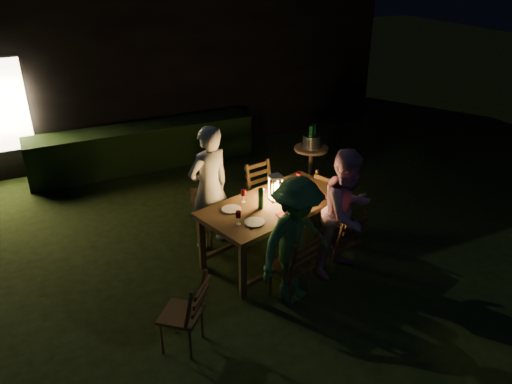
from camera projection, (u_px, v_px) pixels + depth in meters
name	position (u px, v px, depth m)	size (l,w,h in m)	color
garden_envelope	(133.00, 58.00, 11.09)	(40.00, 40.00, 3.20)	black
dining_table	(275.00, 208.00, 6.52)	(2.17, 1.48, 0.82)	#493018
chair_near_left	(292.00, 276.00, 5.94)	(0.53, 0.56, 0.94)	#493018
chair_near_right	(340.00, 250.00, 6.48)	(0.46, 0.49, 0.90)	#493018
chair_far_left	(213.00, 228.00, 6.97)	(0.50, 0.53, 0.92)	#493018
chair_far_right	(266.00, 205.00, 7.56)	(0.51, 0.53, 0.96)	#493018
chair_end	(334.00, 209.00, 7.45)	(0.59, 0.57, 0.97)	#493018
chair_spare	(184.00, 325.00, 5.18)	(0.60, 0.59, 0.91)	#493018
person_house_side	(209.00, 188.00, 6.73)	(0.64, 0.42, 1.76)	white
person_opp_right	(347.00, 213.00, 6.19)	(0.81, 0.63, 1.67)	#BA80A0
person_opp_left	(296.00, 242.00, 5.68)	(1.02, 0.59, 1.59)	#3C753A
lantern	(275.00, 189.00, 6.47)	(0.16, 0.16, 0.35)	white
plate_far_left	(232.00, 209.00, 6.30)	(0.25, 0.25, 0.01)	white
plate_near_left	(255.00, 222.00, 6.00)	(0.25, 0.25, 0.01)	white
plate_far_right	(288.00, 186.00, 6.89)	(0.25, 0.25, 0.01)	white
plate_near_right	(311.00, 197.00, 6.60)	(0.25, 0.25, 0.01)	white
wineglass_a	(243.00, 196.00, 6.45)	(0.06, 0.06, 0.18)	#59070F
wineglass_b	(238.00, 218.00, 5.93)	(0.06, 0.06, 0.18)	#59070F
wineglass_c	(307.00, 197.00, 6.43)	(0.06, 0.06, 0.18)	#59070F
wineglass_d	(298.00, 179.00, 6.93)	(0.06, 0.06, 0.18)	#59070F
wineglass_e	(286.00, 207.00, 6.18)	(0.06, 0.06, 0.18)	silver
bottle_table	(261.00, 199.00, 6.27)	(0.07, 0.07, 0.28)	#0F471E
napkin_left	(284.00, 215.00, 6.17)	(0.18, 0.14, 0.01)	red
napkin_right	(321.00, 197.00, 6.60)	(0.18, 0.14, 0.01)	red
phone	(255.00, 227.00, 5.91)	(0.14, 0.07, 0.01)	black
side_table	(311.00, 152.00, 8.43)	(0.57, 0.57, 0.77)	#8F6747
ice_bucket	(312.00, 141.00, 8.34)	(0.30, 0.30, 0.22)	#A5A8AD
bottle_bucket_a	(311.00, 140.00, 8.27)	(0.07, 0.07, 0.32)	#0F471E
bottle_bucket_b	(313.00, 137.00, 8.37)	(0.07, 0.07, 0.32)	#0F471E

